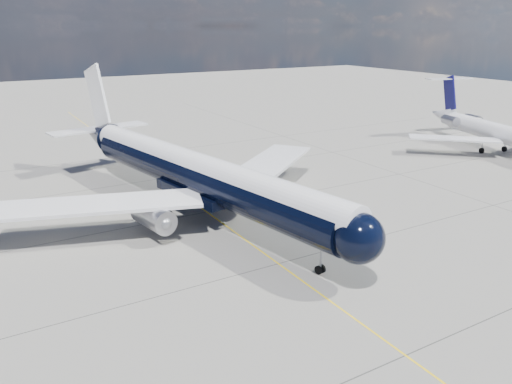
% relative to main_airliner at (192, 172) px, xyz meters
% --- Properties ---
extents(ground, '(320.00, 320.00, 0.00)m').
position_rel_main_airliner_xyz_m(ground, '(1.35, 4.41, -4.72)').
color(ground, gray).
rests_on(ground, ground).
extents(taxiway_centerline, '(0.16, 160.00, 0.01)m').
position_rel_main_airliner_xyz_m(taxiway_centerline, '(1.35, -0.59, -4.72)').
color(taxiway_centerline, yellow).
rests_on(taxiway_centerline, ground).
extents(main_airliner, '(42.62, 52.45, 15.22)m').
position_rel_main_airliner_xyz_m(main_airliner, '(0.00, 0.00, 0.00)').
color(main_airliner, black).
rests_on(main_airliner, ground).
extents(regional_jet, '(28.40, 33.28, 11.46)m').
position_rel_main_airliner_xyz_m(regional_jet, '(54.63, 1.91, -1.11)').
color(regional_jet, white).
rests_on(regional_jet, ground).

